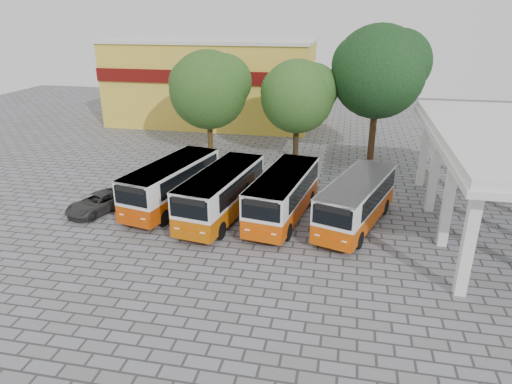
% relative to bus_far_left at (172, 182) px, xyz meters
% --- Properties ---
extents(ground, '(90.00, 90.00, 0.00)m').
position_rel_bus_far_left_xyz_m(ground, '(6.94, -3.64, -1.55)').
color(ground, slate).
rests_on(ground, ground).
extents(terminal_shelter, '(6.80, 15.80, 5.40)m').
position_rel_bus_far_left_xyz_m(terminal_shelter, '(17.44, 0.36, 3.36)').
color(terminal_shelter, silver).
rests_on(terminal_shelter, ground).
extents(shophouse_block, '(20.40, 10.40, 8.30)m').
position_rel_bus_far_left_xyz_m(shophouse_block, '(-4.06, 22.34, 2.61)').
color(shophouse_block, gold).
rests_on(shophouse_block, ground).
extents(bus_far_left, '(3.77, 7.79, 2.67)m').
position_rel_bus_far_left_xyz_m(bus_far_left, '(0.00, 0.00, 0.00)').
color(bus_far_left, '#B13800').
rests_on(bus_far_left, ground).
extents(bus_centre_left, '(3.40, 7.77, 2.70)m').
position_rel_bus_far_left_xyz_m(bus_centre_left, '(3.25, -0.88, 0.01)').
color(bus_centre_left, '#AE4F00').
rests_on(bus_centre_left, ground).
extents(bus_centre_right, '(3.30, 7.59, 2.64)m').
position_rel_bus_far_left_xyz_m(bus_centre_right, '(6.61, -0.38, -0.02)').
color(bus_centre_right, '#C04200').
rests_on(bus_centre_right, ground).
extents(bus_far_right, '(4.35, 7.72, 2.61)m').
position_rel_bus_far_left_xyz_m(bus_far_right, '(10.55, -0.52, -0.04)').
color(bus_far_right, '#BB4100').
rests_on(bus_far_right, ground).
extents(tree_left, '(6.31, 6.01, 8.21)m').
position_rel_bus_far_left_xyz_m(tree_left, '(-0.80, 10.54, 3.85)').
color(tree_left, '#4C3819').
rests_on(tree_left, ground).
extents(tree_middle, '(5.78, 5.50, 7.61)m').
position_rel_bus_far_left_xyz_m(tree_middle, '(6.00, 10.97, 3.49)').
color(tree_middle, '#312314').
rests_on(tree_middle, ground).
extents(tree_right, '(7.19, 6.85, 10.10)m').
position_rel_bus_far_left_xyz_m(tree_right, '(11.79, 12.05, 5.35)').
color(tree_right, '#4B2F18').
rests_on(tree_right, ground).
extents(parked_car, '(3.06, 4.30, 1.09)m').
position_rel_bus_far_left_xyz_m(parked_car, '(-3.95, -1.53, -1.00)').
color(parked_car, '#2C2C2C').
rests_on(parked_car, ground).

